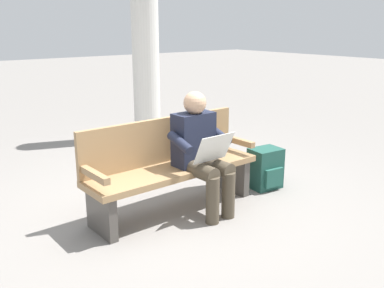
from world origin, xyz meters
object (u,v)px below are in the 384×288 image
(person_seated, at_px, (201,150))
(support_pillar, at_px, (145,30))
(bench_near, at_px, (170,165))
(backpack, at_px, (266,169))

(person_seated, distance_m, support_pillar, 3.16)
(bench_near, bearing_deg, person_seated, 130.56)
(person_seated, xyz_separation_m, support_pillar, (-1.13, -2.75, 1.08))
(support_pillar, bearing_deg, backpack, 86.49)
(bench_near, height_order, backpack, bench_near)
(backpack, distance_m, support_pillar, 3.11)
(backpack, height_order, support_pillar, support_pillar)
(person_seated, relative_size, support_pillar, 0.35)
(backpack, bearing_deg, bench_near, -9.96)
(bench_near, distance_m, backpack, 1.20)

